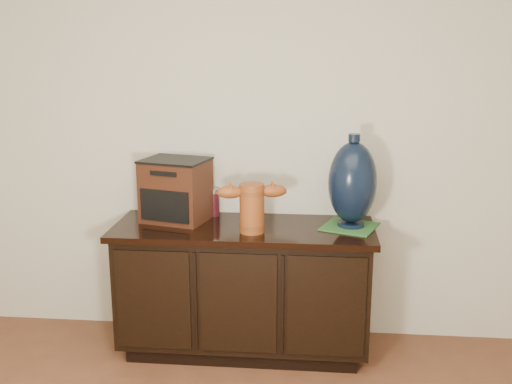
# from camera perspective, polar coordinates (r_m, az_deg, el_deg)

# --- Properties ---
(room) EXTENTS (5.00, 5.00, 5.00)m
(room) POSITION_cam_1_polar(r_m,az_deg,el_deg) (1.12, -14.66, -9.99)
(room) COLOR brown
(room) RESTS_ON ground
(sideboard) EXTENTS (1.46, 0.56, 0.75)m
(sideboard) POSITION_cam_1_polar(r_m,az_deg,el_deg) (3.48, -1.17, -9.07)
(sideboard) COLOR black
(sideboard) RESTS_ON ground
(terracotta_vessel) EXTENTS (0.38, 0.16, 0.27)m
(terracotta_vessel) POSITION_cam_1_polar(r_m,az_deg,el_deg) (3.21, -0.39, -1.27)
(terracotta_vessel) COLOR #93461A
(terracotta_vessel) RESTS_ON sideboard
(tv_radio) EXTENTS (0.42, 0.37, 0.36)m
(tv_radio) POSITION_cam_1_polar(r_m,az_deg,el_deg) (3.46, -7.64, 0.19)
(tv_radio) COLOR #391A0E
(tv_radio) RESTS_ON sideboard
(green_mat) EXTENTS (0.36, 0.36, 0.01)m
(green_mat) POSITION_cam_1_polar(r_m,az_deg,el_deg) (3.38, 8.92, -3.26)
(green_mat) COLOR #2C5E2A
(green_mat) RESTS_ON sideboard
(lamp_base) EXTENTS (0.34, 0.34, 0.52)m
(lamp_base) POSITION_cam_1_polar(r_m,az_deg,el_deg) (3.31, 9.17, 0.86)
(lamp_base) COLOR black
(lamp_base) RESTS_ON green_mat
(spray_can) EXTENTS (0.06, 0.06, 0.16)m
(spray_can) POSITION_cam_1_polar(r_m,az_deg,el_deg) (3.54, -3.98, -1.02)
(spray_can) COLOR #540E1A
(spray_can) RESTS_ON sideboard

